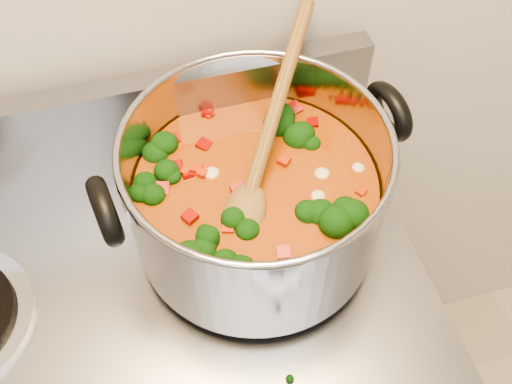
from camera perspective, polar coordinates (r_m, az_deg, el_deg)
The scene contains 3 objects.
stockpot at distance 0.64m, azimuth -0.02°, elevation -0.11°, with size 0.35×0.29×0.17m.
wooden_spoon at distance 0.62m, azimuth 0.52°, elevation 3.58°, with size 0.18×0.26×0.13m.
cooktop_crumbs at distance 0.77m, azimuth 0.38°, elevation 2.76°, with size 0.26×0.09×0.01m.
Camera 1 is at (0.06, 0.96, 1.52)m, focal length 40.00 mm.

